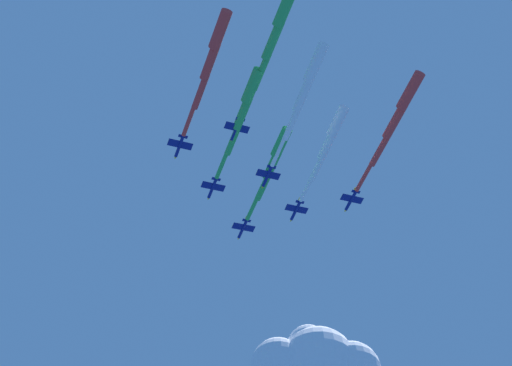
% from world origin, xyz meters
% --- Properties ---
extents(jet_lead, '(17.66, 48.46, 4.06)m').
position_xyz_m(jet_lead, '(-4.58, 7.75, 150.28)').
color(jet_lead, navy).
extents(jet_port_inner, '(18.29, 52.09, 4.02)m').
position_xyz_m(jet_port_inner, '(6.88, 26.41, 151.09)').
color(jet_port_inner, navy).
extents(jet_starboard_inner, '(17.05, 48.66, 4.01)m').
position_xyz_m(jet_starboard_inner, '(-22.67, 15.91, 152.73)').
color(jet_starboard_inner, navy).
extents(jet_port_mid, '(18.65, 55.05, 3.98)m').
position_xyz_m(jet_port_mid, '(-11.84, 36.37, 148.82)').
color(jet_port_mid, navy).
extents(jet_starboard_mid, '(19.06, 53.98, 4.02)m').
position_xyz_m(jet_starboard_mid, '(18.25, 43.92, 150.55)').
color(jet_starboard_mid, navy).
extents(jet_port_outer, '(19.74, 55.97, 4.04)m').
position_xyz_m(jet_port_outer, '(-42.91, 28.70, 149.90)').
color(jet_port_outer, navy).
extents(jet_starboard_outer, '(19.48, 54.92, 4.08)m').
position_xyz_m(jet_starboard_outer, '(-0.49, 52.54, 150.60)').
color(jet_starboard_outer, navy).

